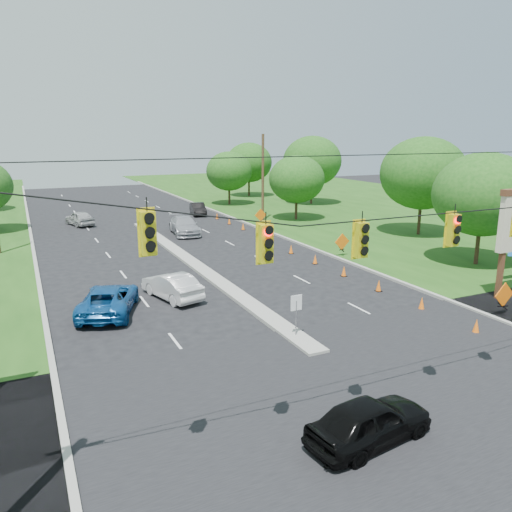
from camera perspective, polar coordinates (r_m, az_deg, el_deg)
ground at (r=18.40m, az=14.20°, el=-15.79°), size 160.00×160.00×0.00m
grass_right at (r=52.51m, az=25.93°, el=2.54°), size 40.00×160.00×0.06m
cross_street at (r=18.40m, az=14.20°, el=-15.79°), size 160.00×14.00×0.02m
curb_left at (r=43.09m, az=-24.09°, el=0.54°), size 0.25×110.00×0.16m
curb_right at (r=47.78m, az=0.81°, el=2.94°), size 0.25×110.00×0.16m
median at (r=35.92m, az=-7.39°, el=-0.80°), size 1.00×34.00×0.18m
median_sign at (r=22.28m, az=4.62°, el=-5.92°), size 0.55×0.06×2.05m
signal_span at (r=15.82m, az=17.39°, el=-1.45°), size 25.60×0.32×9.00m
utility_pole_far_right at (r=52.67m, az=0.79°, el=8.89°), size 0.28×0.28×9.00m
cone_0 at (r=25.33m, az=23.87°, el=-7.33°), size 0.32×0.32×0.70m
cone_1 at (r=27.57m, az=18.41°, el=-5.16°), size 0.32×0.32×0.70m
cone_2 at (r=30.05m, az=13.85°, el=-3.29°), size 0.32×0.32×0.70m
cone_3 at (r=32.71m, az=10.01°, el=-1.71°), size 0.32×0.32×0.70m
cone_4 at (r=35.52m, az=6.78°, el=-0.36°), size 0.32×0.32×0.70m
cone_5 at (r=38.45m, az=4.03°, el=0.79°), size 0.32×0.32×0.70m
cone_6 at (r=41.46m, az=1.67°, el=1.77°), size 0.32×0.32×0.70m
cone_7 at (r=44.80m, az=0.33°, el=2.68°), size 0.32×0.32×0.70m
cone_8 at (r=47.92m, az=-1.48°, el=3.40°), size 0.32×0.32×0.70m
cone_9 at (r=51.10m, az=-3.07°, el=4.03°), size 0.32×0.32×0.70m
cone_10 at (r=54.31m, az=-4.48°, el=4.59°), size 0.32×0.32×0.70m
work_sign_0 at (r=27.89m, az=26.48°, el=-4.10°), size 1.27×0.58×1.37m
work_sign_1 at (r=37.76m, az=9.81°, el=1.53°), size 1.27×0.58×1.37m
work_sign_2 at (r=49.66m, az=0.53°, el=4.64°), size 1.27×0.58×1.37m
tree_7 at (r=37.60m, az=24.51°, el=6.42°), size 6.72×6.72×7.84m
tree_8 at (r=47.29m, az=18.54°, el=8.95°), size 7.56×7.56×8.82m
tree_9 at (r=53.44m, az=4.68°, el=8.74°), size 5.88×5.88×6.86m
tree_10 at (r=66.01m, az=6.44°, el=10.73°), size 7.56×7.56×8.82m
tree_11 at (r=73.88m, az=-0.82°, el=10.64°), size 6.72×6.72×7.84m
tree_12 at (r=65.13m, az=-3.10°, el=9.66°), size 5.88×5.88×6.86m
black_sedan at (r=15.88m, az=12.86°, el=-17.88°), size 4.33×2.22×1.41m
white_sedan at (r=28.23m, az=-9.60°, el=-3.38°), size 2.62×4.66×1.45m
blue_pickup at (r=26.67m, az=-16.49°, el=-4.76°), size 4.15×5.87×1.49m
silver_car_far at (r=46.30m, az=-8.19°, el=3.47°), size 2.88×5.75×1.60m
silver_car_oncoming at (r=53.35m, az=-19.51°, el=4.10°), size 2.83×4.63×1.47m
dark_car_receding at (r=57.39m, az=-6.65°, el=5.37°), size 2.20×4.37×1.38m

